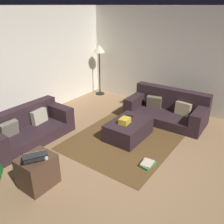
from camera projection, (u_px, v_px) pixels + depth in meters
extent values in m
plane|color=#93704C|center=(125.00, 169.00, 4.09)|extent=(6.40, 6.40, 0.00)
cube|color=silver|center=(7.00, 69.00, 5.22)|extent=(6.40, 0.12, 2.60)
cube|color=silver|center=(194.00, 62.00, 5.88)|extent=(0.12, 6.40, 2.60)
cube|color=#2D1E23|center=(30.00, 135.00, 4.93)|extent=(1.82, 0.88, 0.24)
cube|color=#2D1E23|center=(19.00, 117.00, 4.96)|extent=(1.81, 0.27, 0.42)
cube|color=#2D1E23|center=(57.00, 111.00, 5.39)|extent=(0.25, 0.85, 0.30)
cube|color=#BCB299|center=(39.00, 116.00, 5.14)|extent=(0.37, 0.17, 0.31)
cube|color=#716B5B|center=(9.00, 129.00, 4.61)|extent=(0.36, 0.16, 0.31)
cube|color=#2D1E23|center=(165.00, 117.00, 5.76)|extent=(0.95, 1.88, 0.22)
cube|color=#2D1E23|center=(172.00, 99.00, 5.86)|extent=(0.29, 1.86, 0.52)
cube|color=#2D1E23|center=(200.00, 115.00, 5.24)|extent=(0.91, 0.26, 0.29)
cube|color=#2D1E23|center=(136.00, 100.00, 6.07)|extent=(0.91, 0.26, 0.29)
cube|color=tan|center=(183.00, 109.00, 5.56)|extent=(0.18, 0.37, 0.31)
cube|color=brown|center=(154.00, 102.00, 5.94)|extent=(0.23, 0.39, 0.31)
cube|color=#2D1E23|center=(128.00, 129.00, 5.03)|extent=(0.98, 0.69, 0.37)
cube|color=gold|center=(125.00, 121.00, 4.85)|extent=(0.25, 0.20, 0.12)
cube|color=black|center=(129.00, 116.00, 5.17)|extent=(0.09, 0.17, 0.02)
cube|color=#4C3323|center=(38.00, 171.00, 3.65)|extent=(0.52, 0.44, 0.52)
cube|color=silver|center=(35.00, 157.00, 3.54)|extent=(0.43, 0.40, 0.02)
cube|color=black|center=(35.00, 155.00, 3.34)|extent=(0.42, 0.40, 0.07)
cube|color=#387A47|center=(148.00, 165.00, 4.18)|extent=(0.31, 0.21, 0.05)
cube|color=beige|center=(147.00, 163.00, 4.17)|extent=(0.26, 0.21, 0.03)
cylinder|color=black|center=(100.00, 94.00, 7.56)|extent=(0.28, 0.28, 0.02)
cylinder|color=black|center=(100.00, 74.00, 7.30)|extent=(0.04, 0.04, 1.31)
cone|color=beige|center=(99.00, 48.00, 6.98)|extent=(0.36, 0.36, 0.24)
cube|color=brown|center=(128.00, 137.00, 5.11)|extent=(2.60, 2.00, 0.01)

